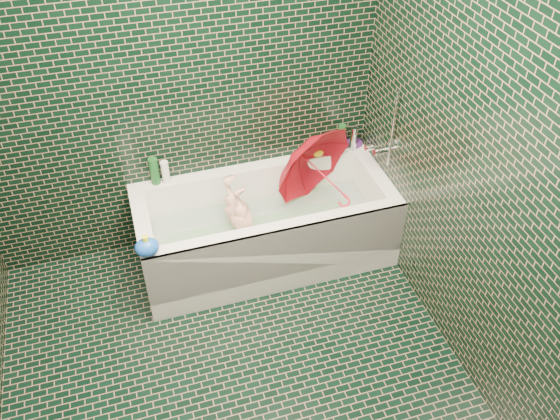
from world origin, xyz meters
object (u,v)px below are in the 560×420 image
object	(u,v)px
bath_toy	(147,247)
bathtub	(266,234)
umbrella	(324,176)
child	(245,227)
rubber_duck	(318,151)

from	to	relation	value
bath_toy	bathtub	bearing A→B (deg)	35.15
umbrella	child	bearing A→B (deg)	167.25
bathtub	rubber_duck	bearing A→B (deg)	33.39
bathtub	umbrella	size ratio (longest dim) A/B	2.78
umbrella	bath_toy	world-z (taller)	umbrella
bathtub	bath_toy	xyz separation A→B (m)	(-0.80, -0.31, 0.40)
child	umbrella	distance (m)	0.63
child	bath_toy	xyz separation A→B (m)	(-0.66, -0.32, 0.30)
umbrella	bath_toy	xyz separation A→B (m)	(-1.22, -0.36, 0.02)
umbrella	rubber_duck	bearing A→B (deg)	60.74
child	rubber_duck	size ratio (longest dim) A/B	6.69
bathtub	umbrella	world-z (taller)	umbrella
rubber_duck	bathtub	bearing A→B (deg)	-171.06
child	rubber_duck	xyz separation A→B (m)	(0.63, 0.32, 0.28)
bath_toy	child	bearing A→B (deg)	39.52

